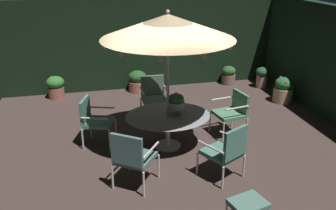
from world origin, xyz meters
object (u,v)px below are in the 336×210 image
at_px(centerpiece_planter, 176,102).
at_px(potted_plant_front_corner, 262,76).
at_px(potted_plant_right_far, 283,90).
at_px(potted_plant_right_near, 138,81).
at_px(patio_chair_southeast, 154,95).
at_px(patio_chair_south, 94,118).
at_px(patio_chair_east, 233,110).
at_px(potted_plant_back_right, 56,87).
at_px(patio_dining_table, 168,120).
at_px(patio_umbrella, 168,27).
at_px(ottoman_footrest, 248,205).
at_px(potted_plant_left_far, 229,75).
at_px(patio_chair_north, 132,156).
at_px(patio_chair_northeast, 227,149).

bearing_deg(centerpiece_planter, potted_plant_front_corner, 40.84).
height_order(potted_plant_right_far, potted_plant_right_near, potted_plant_right_far).
xyz_separation_m(patio_chair_southeast, patio_chair_south, (-1.44, -1.05, 0.01)).
height_order(patio_chair_east, potted_plant_back_right, patio_chair_east).
height_order(potted_plant_back_right, potted_plant_right_far, potted_plant_right_far).
bearing_deg(patio_dining_table, patio_chair_southeast, 89.97).
distance_m(patio_chair_southeast, potted_plant_front_corner, 3.80).
bearing_deg(patio_umbrella, ottoman_footrest, -76.76).
xyz_separation_m(ottoman_footrest, potted_plant_left_far, (2.09, 5.95, -0.06)).
relative_size(patio_dining_table, patio_chair_south, 1.71).
distance_m(patio_chair_north, potted_plant_right_near, 4.71).
bearing_deg(patio_chair_northeast, patio_chair_north, 176.33).
bearing_deg(centerpiece_planter, potted_plant_right_far, 26.82).
distance_m(patio_chair_northeast, potted_plant_right_far, 4.16).
relative_size(patio_umbrella, potted_plant_back_right, 4.44).
distance_m(patio_dining_table, potted_plant_back_right, 4.12).
relative_size(centerpiece_planter, patio_chair_north, 0.44).
relative_size(patio_dining_table, potted_plant_right_far, 2.49).
relative_size(patio_chair_north, ottoman_footrest, 1.79).
xyz_separation_m(patio_chair_north, potted_plant_front_corner, (4.40, 4.15, -0.26)).
distance_m(patio_umbrella, patio_chair_southeast, 2.40).
bearing_deg(potted_plant_right_near, patio_umbrella, -87.99).
height_order(patio_dining_table, patio_chair_southeast, patio_chair_southeast).
distance_m(centerpiece_planter, ottoman_footrest, 2.64).
height_order(patio_chair_north, ottoman_footrest, patio_chair_north).
xyz_separation_m(patio_umbrella, patio_chair_southeast, (0.00, 1.51, -1.86)).
distance_m(patio_chair_east, potted_plant_front_corner, 3.36).
height_order(patio_umbrella, potted_plant_right_near, patio_umbrella).
distance_m(patio_chair_southeast, patio_chair_south, 1.78).
xyz_separation_m(potted_plant_back_right, potted_plant_right_near, (2.26, 0.04, -0.03)).
bearing_deg(patio_chair_north, potted_plant_right_near, 80.74).
bearing_deg(potted_plant_back_right, potted_plant_right_far, -15.58).
bearing_deg(patio_chair_north, potted_plant_back_right, 108.04).
height_order(patio_umbrella, patio_chair_north, patio_umbrella).
distance_m(patio_umbrella, potted_plant_front_corner, 5.03).
relative_size(patio_chair_north, patio_chair_northeast, 1.02).
bearing_deg(patio_chair_south, patio_chair_northeast, -39.96).
relative_size(patio_umbrella, potted_plant_left_far, 4.91).
bearing_deg(centerpiece_planter, patio_chair_south, 164.46).
height_order(patio_chair_east, potted_plant_right_near, patio_chair_east).
height_order(potted_plant_right_far, potted_plant_left_far, potted_plant_right_far).
relative_size(patio_chair_southeast, ottoman_footrest, 1.71).
distance_m(patio_dining_table, potted_plant_front_corner, 4.58).
relative_size(patio_chair_southeast, potted_plant_right_far, 1.46).
relative_size(patio_chair_south, ottoman_footrest, 1.70).
distance_m(patio_umbrella, patio_chair_east, 2.40).
relative_size(ottoman_footrest, potted_plant_right_near, 0.95).
bearing_deg(potted_plant_back_right, centerpiece_planter, -52.75).
height_order(centerpiece_planter, potted_plant_right_near, centerpiece_planter).
distance_m(patio_chair_southeast, potted_plant_back_right, 3.02).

